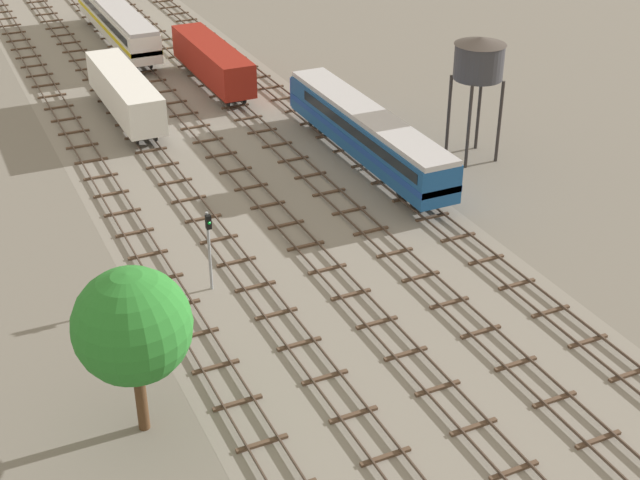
{
  "coord_description": "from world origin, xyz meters",
  "views": [
    {
      "loc": [
        -19.2,
        -2.35,
        26.6
      ],
      "look_at": [
        0.0,
        38.47,
        1.5
      ],
      "focal_mm": 50.42,
      "sensor_mm": 36.0,
      "label": 1
    }
  ],
  "objects_px": {
    "diesel_railcar_centre_right_nearest": "(367,131)",
    "freight_boxcar_left_near": "(125,92)",
    "freight_boxcar_centre_mid": "(212,60)",
    "water_tower": "(479,60)",
    "signal_post_nearest": "(209,241)",
    "passenger_coach_centre_left_midfar": "(116,19)"
  },
  "relations": [
    {
      "from": "passenger_coach_centre_left_midfar",
      "to": "signal_post_nearest",
      "type": "height_order",
      "value": "signal_post_nearest"
    },
    {
      "from": "freight_boxcar_left_near",
      "to": "water_tower",
      "type": "height_order",
      "value": "water_tower"
    },
    {
      "from": "freight_boxcar_left_near",
      "to": "signal_post_nearest",
      "type": "height_order",
      "value": "signal_post_nearest"
    },
    {
      "from": "passenger_coach_centre_left_midfar",
      "to": "signal_post_nearest",
      "type": "xyz_separation_m",
      "value": [
        -6.66,
        -47.4,
        0.45
      ]
    },
    {
      "from": "freight_boxcar_left_near",
      "to": "water_tower",
      "type": "xyz_separation_m",
      "value": [
        20.82,
        -17.8,
        4.89
      ]
    },
    {
      "from": "diesel_railcar_centre_right_nearest",
      "to": "passenger_coach_centre_left_midfar",
      "type": "xyz_separation_m",
      "value": [
        -8.87,
        36.18,
        0.02
      ]
    },
    {
      "from": "passenger_coach_centre_left_midfar",
      "to": "water_tower",
      "type": "bearing_deg",
      "value": -66.83
    },
    {
      "from": "diesel_railcar_centre_right_nearest",
      "to": "signal_post_nearest",
      "type": "relative_size",
      "value": 4.29
    },
    {
      "from": "freight_boxcar_centre_mid",
      "to": "signal_post_nearest",
      "type": "height_order",
      "value": "signal_post_nearest"
    },
    {
      "from": "freight_boxcar_left_near",
      "to": "freight_boxcar_centre_mid",
      "type": "bearing_deg",
      "value": 27.4
    },
    {
      "from": "diesel_railcar_centre_right_nearest",
      "to": "water_tower",
      "type": "height_order",
      "value": "water_tower"
    },
    {
      "from": "freight_boxcar_centre_mid",
      "to": "water_tower",
      "type": "relative_size",
      "value": 1.56
    },
    {
      "from": "diesel_railcar_centre_right_nearest",
      "to": "freight_boxcar_left_near",
      "type": "distance_m",
      "value": 20.57
    },
    {
      "from": "diesel_railcar_centre_right_nearest",
      "to": "water_tower",
      "type": "bearing_deg",
      "value": -15.7
    },
    {
      "from": "diesel_railcar_centre_right_nearest",
      "to": "freight_boxcar_left_near",
      "type": "relative_size",
      "value": 1.46
    },
    {
      "from": "diesel_railcar_centre_right_nearest",
      "to": "freight_boxcar_centre_mid",
      "type": "xyz_separation_m",
      "value": [
        -4.43,
        20.29,
        -0.15
      ]
    },
    {
      "from": "freight_boxcar_left_near",
      "to": "passenger_coach_centre_left_midfar",
      "type": "bearing_deg",
      "value": 77.8
    },
    {
      "from": "passenger_coach_centre_left_midfar",
      "to": "water_tower",
      "type": "distance_m",
      "value": 41.92
    },
    {
      "from": "diesel_railcar_centre_right_nearest",
      "to": "freight_boxcar_left_near",
      "type": "xyz_separation_m",
      "value": [
        -13.31,
        15.69,
        -0.15
      ]
    },
    {
      "from": "passenger_coach_centre_left_midfar",
      "to": "signal_post_nearest",
      "type": "bearing_deg",
      "value": -97.99
    },
    {
      "from": "water_tower",
      "to": "signal_post_nearest",
      "type": "distance_m",
      "value": 25.15
    },
    {
      "from": "signal_post_nearest",
      "to": "diesel_railcar_centre_right_nearest",
      "type": "bearing_deg",
      "value": 35.84
    }
  ]
}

